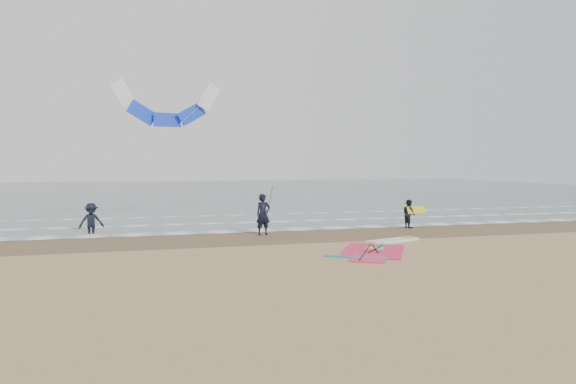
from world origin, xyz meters
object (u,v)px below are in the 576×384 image
object	(u,v)px
person_walking	(409,214)
windsurf_rig	(380,248)
person_standing	(263,214)
person_wading	(91,215)
surf_kite	(167,108)

from	to	relation	value
person_walking	windsurf_rig	bearing A→B (deg)	139.21
person_standing	person_walking	xyz separation A→B (m)	(8.31, 0.71, -0.24)
person_walking	person_wading	bearing A→B (deg)	78.92
windsurf_rig	person_wading	world-z (taller)	person_wading
person_walking	surf_kite	size ratio (longest dim) A/B	0.22
person_walking	surf_kite	world-z (taller)	surf_kite
person_wading	person_walking	bearing A→B (deg)	-21.86
windsurf_rig	person_wading	bearing A→B (deg)	145.76
windsurf_rig	person_wading	size ratio (longest dim) A/B	3.00
windsurf_rig	person_standing	bearing A→B (deg)	125.58
person_wading	person_standing	bearing A→B (deg)	-33.72
person_walking	person_wading	distance (m)	16.70
windsurf_rig	person_wading	xyz separation A→B (m)	(-12.01, 8.17, 0.90)
windsurf_rig	person_standing	xyz separation A→B (m)	(-3.77, 5.27, 0.98)
person_standing	surf_kite	xyz separation A→B (m)	(-4.34, 6.23, 5.74)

